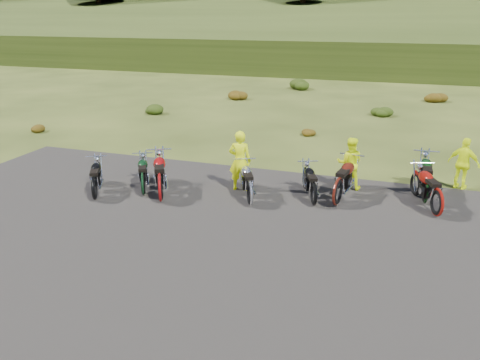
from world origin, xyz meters
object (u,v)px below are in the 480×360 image
(person_middle, at_px, (240,162))
(motorcycle_3, at_px, (250,206))
(motorcycle_0, at_px, (96,200))
(motorcycle_7, at_px, (424,203))

(person_middle, bearing_deg, motorcycle_3, 114.61)
(motorcycle_0, relative_size, person_middle, 1.05)
(motorcycle_0, height_order, person_middle, person_middle)
(motorcycle_3, bearing_deg, motorcycle_7, -94.71)
(motorcycle_0, xyz_separation_m, motorcycle_7, (9.02, 2.77, 0.00))
(motorcycle_3, xyz_separation_m, motorcycle_7, (4.65, 1.75, 0.00))
(motorcycle_7, bearing_deg, motorcycle_3, 109.10)
(motorcycle_3, distance_m, motorcycle_7, 4.97)
(motorcycle_0, height_order, motorcycle_7, motorcycle_7)
(motorcycle_0, relative_size, motorcycle_3, 0.96)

